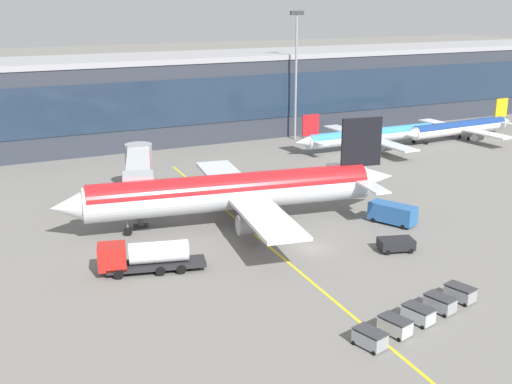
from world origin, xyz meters
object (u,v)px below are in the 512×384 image
Objects in this scene: commuter_jet_far at (461,127)px; fuel_tanker at (145,256)px; baggage_cart_0 at (370,338)px; commuter_jet_near at (371,136)px; baggage_cart_2 at (418,314)px; lavatory_truck at (393,213)px; main_airliner at (234,192)px; pushback_tug at (397,244)px; baggage_cart_4 at (460,293)px; baggage_cart_1 at (395,326)px; baggage_cart_3 at (440,303)px.

fuel_tanker is at bearing -154.63° from commuter_jet_far.
baggage_cart_0 is at bearing -62.08° from fuel_tanker.
commuter_jet_near is (43.01, 59.59, 1.67)m from baggage_cart_0.
baggage_cart_0 and baggage_cart_2 have the same top height.
baggage_cart_0 is (-20.21, -23.24, -0.64)m from lavatory_truck.
baggage_cart_2 is at bearing -122.40° from commuter_jet_near.
main_airliner is 49.46m from commuter_jet_near.
lavatory_truck is at bearing -122.09° from commuter_jet_near.
lavatory_truck is at bearing 1.61° from fuel_tanker.
lavatory_truck reaches higher than pushback_tug.
fuel_tanker is at bearing 141.67° from baggage_cart_4.
lavatory_truck is at bearing 52.68° from baggage_cart_1.
baggage_cart_2 is (3.10, 0.79, 0.00)m from baggage_cart_1.
commuter_jet_far is at bearing 45.79° from baggage_cart_3.
pushback_tug is 12.86m from baggage_cart_4.
main_airliner reaches higher than baggage_cart_1.
commuter_jet_near is at bearing 59.49° from baggage_cart_3.
main_airliner is 66.66m from commuter_jet_far.
pushback_tug is 1.46× the size of baggage_cart_3.
baggage_cart_4 is (-7.81, -20.06, -0.64)m from lavatory_truck.
baggage_cart_4 is at bearing 14.37° from baggage_cart_0.
commuter_jet_near reaches higher than fuel_tanker.
commuter_jet_near is (-20.43, 1.56, -0.08)m from commuter_jet_far.
baggage_cart_2 reaches higher than pushback_tug.
main_airliner is at bearing 85.87° from baggage_cart_0.
lavatory_truck is 1.45× the size of pushback_tug.
baggage_cart_0 is 0.10× the size of commuter_jet_far.
lavatory_truck is (32.05, 0.90, -0.32)m from fuel_tanker.
baggage_cart_3 is (9.30, 2.38, 0.00)m from baggage_cart_0.
baggage_cart_1 is at bearing -88.48° from main_airliner.
baggage_cart_0 is (-2.28, -31.59, -3.53)m from main_airliner.
commuter_jet_near is at bearing 57.37° from pushback_tug.
commuter_jet_far reaches higher than pushback_tug.
main_airliner is 10.03× the size of pushback_tug.
baggage_cart_2 is 80.41m from commuter_jet_far.
pushback_tug is at bearing -138.93° from commuter_jet_far.
commuter_jet_near reaches higher than pushback_tug.
lavatory_truck is 0.22× the size of commuter_jet_far.
baggage_cart_1 is 71.08m from commuter_jet_near.
lavatory_truck is at bearing 54.83° from pushback_tug.
baggage_cart_1 is at bearing -127.32° from lavatory_truck.
baggage_cart_3 is at bearing 14.37° from baggage_cart_1.
baggage_cart_2 and baggage_cart_4 have the same top height.
fuel_tanker is 3.76× the size of baggage_cart_4.
baggage_cart_0 is 86.00m from commuter_jet_far.
main_airliner is 30.37m from baggage_cart_4.
baggage_cart_2 is at bearing 14.37° from baggage_cart_0.
baggage_cart_1 and baggage_cart_4 have the same top height.
commuter_jet_near is at bearing 55.83° from baggage_cart_1.
commuter_jet_near reaches higher than baggage_cart_2.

